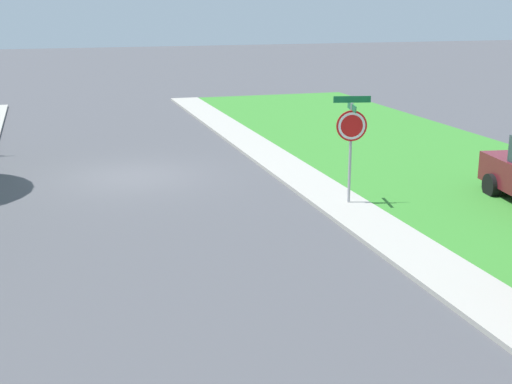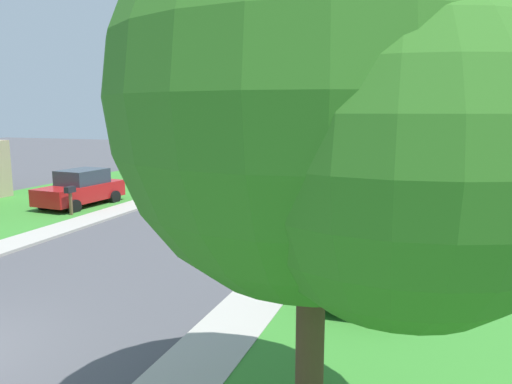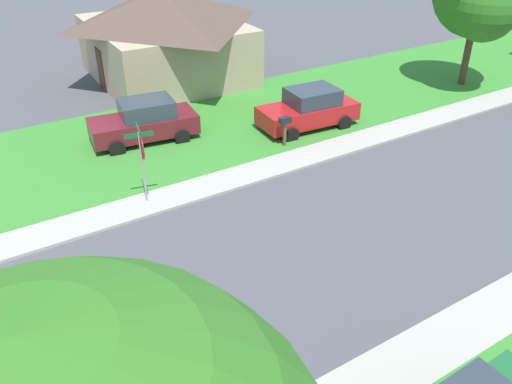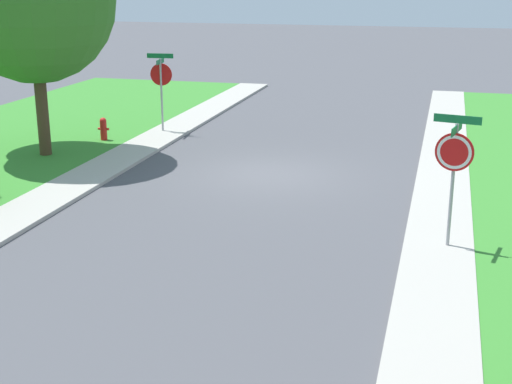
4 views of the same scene
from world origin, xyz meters
The scene contains 2 objects.
ground_plane centered at (0.00, 0.00, 0.00)m, with size 120.00×120.00×0.00m, color #4C4C51.
stop_sign_far_corner centered at (-4.87, 4.65, 1.89)m, with size 0.90×0.90×2.77m.
Camera 1 is at (2.27, 20.37, 5.01)m, focal length 49.73 mm.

